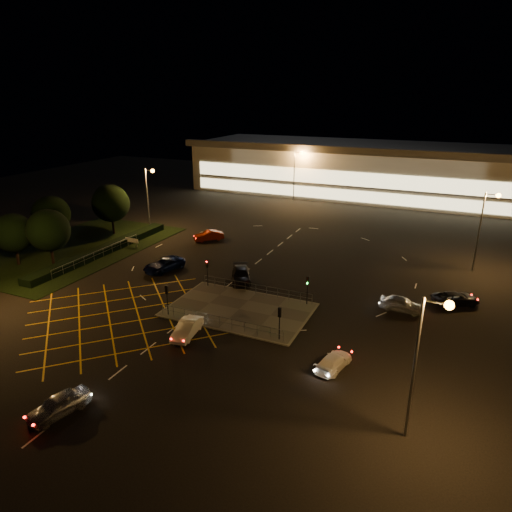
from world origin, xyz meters
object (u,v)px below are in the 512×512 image
at_px(car_east_grey, 456,298).
at_px(car_near_silver, 59,405).
at_px(car_right_silver, 401,304).
at_px(signal_se, 280,317).
at_px(signal_sw, 167,294).
at_px(car_approach_white, 334,361).
at_px(signal_nw, 207,267).
at_px(signal_ne, 308,284).
at_px(car_left_blue, 164,264).
at_px(car_far_dkgrey, 241,275).
at_px(car_queue_white, 187,329).
at_px(car_circ_red, 209,236).

bearing_deg(car_east_grey, car_near_silver, 110.99).
bearing_deg(car_right_silver, signal_se, 143.51).
height_order(signal_sw, car_approach_white, signal_sw).
bearing_deg(signal_nw, car_right_silver, 7.34).
distance_m(signal_ne, car_near_silver, 25.84).
xyz_separation_m(car_left_blue, car_right_silver, (28.86, 0.51, -0.01)).
relative_size(signal_ne, car_east_grey, 0.65).
relative_size(car_left_blue, car_approach_white, 1.32).
xyz_separation_m(signal_se, car_approach_white, (5.65, -2.30, -1.76)).
distance_m(signal_nw, car_approach_white, 20.50).
relative_size(signal_ne, car_near_silver, 0.72).
relative_size(car_near_silver, car_far_dkgrey, 0.83).
relative_size(signal_ne, car_left_blue, 0.57).
bearing_deg(car_queue_white, signal_nw, 102.05).
height_order(car_queue_white, car_circ_red, car_circ_red).
bearing_deg(car_near_silver, car_far_dkgrey, 102.44).
distance_m(car_far_dkgrey, car_east_grey, 23.77).
bearing_deg(car_queue_white, signal_sw, 137.71).
bearing_deg(car_queue_white, signal_ne, 44.63).
bearing_deg(car_east_grey, car_approach_white, 123.08).
relative_size(car_near_silver, car_approach_white, 1.05).
height_order(car_left_blue, car_right_silver, car_left_blue).
distance_m(car_near_silver, car_east_grey, 39.06).
bearing_deg(car_circ_red, signal_se, -3.62).
xyz_separation_m(signal_se, car_near_silver, (-10.35, -15.63, -1.62)).
bearing_deg(car_near_silver, car_right_silver, 68.33).
bearing_deg(car_queue_white, car_right_silver, 29.49).
height_order(signal_sw, car_left_blue, signal_sw).
bearing_deg(car_far_dkgrey, car_queue_white, -112.60).
bearing_deg(signal_se, car_far_dkgrey, -50.15).
bearing_deg(car_left_blue, car_east_grey, 21.78).
distance_m(signal_ne, car_queue_white, 13.46).
relative_size(signal_sw, car_right_silver, 0.70).
height_order(car_far_dkgrey, car_approach_white, car_far_dkgrey).
bearing_deg(car_left_blue, signal_nw, -2.01).
bearing_deg(car_east_grey, signal_ne, 85.13).
relative_size(signal_sw, signal_ne, 1.00).
bearing_deg(signal_nw, car_circ_red, 119.42).
bearing_deg(signal_sw, car_east_grey, -150.89).
bearing_deg(signal_sw, car_circ_red, -69.67).
xyz_separation_m(car_near_silver, car_circ_red, (-10.28, 38.92, -0.01)).
bearing_deg(signal_ne, car_east_grey, 24.98).
relative_size(signal_nw, car_east_grey, 0.65).
bearing_deg(car_east_grey, signal_sw, 89.27).
relative_size(car_near_silver, car_right_silver, 0.98).
bearing_deg(car_east_grey, signal_nw, 74.37).
height_order(car_right_silver, car_circ_red, car_right_silver).
bearing_deg(signal_nw, signal_se, -33.65).
bearing_deg(car_east_grey, car_far_dkgrey, 69.01).
bearing_deg(car_queue_white, car_left_blue, 123.66).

